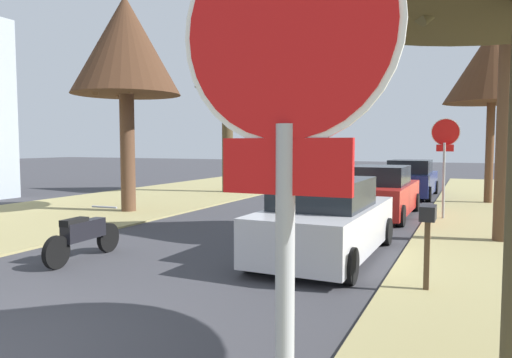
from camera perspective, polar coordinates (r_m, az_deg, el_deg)
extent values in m
cylinder|color=white|center=(1.72, 3.61, 17.48)|extent=(0.81, 0.02, 0.81)
cylinder|color=red|center=(1.72, 3.64, 17.47)|extent=(0.76, 0.04, 0.76)
cube|color=red|center=(1.67, 3.56, 1.51)|extent=(0.48, 0.03, 0.20)
cylinder|color=#9EA0A5|center=(14.84, 21.61, -0.24)|extent=(0.07, 0.43, 2.23)
cylinder|color=white|center=(15.03, 21.80, 5.26)|extent=(0.81, 0.15, 0.80)
cylinder|color=red|center=(15.04, 21.80, 5.26)|extent=(0.76, 0.15, 0.75)
cube|color=red|center=(14.96, 21.74, 3.48)|extent=(0.48, 0.06, 0.20)
cylinder|color=brown|center=(12.00, 27.68, 5.23)|extent=(0.35, 0.35, 5.00)
cylinder|color=brown|center=(19.76, 26.23, 2.82)|extent=(0.29, 0.29, 3.71)
cone|color=#472B19|center=(19.98, 26.54, 12.20)|extent=(3.42, 3.42, 2.80)
cylinder|color=brown|center=(19.87, 28.20, 9.88)|extent=(0.20, 1.28, 1.30)
cylinder|color=brown|center=(19.48, 26.80, 10.31)|extent=(0.95, 0.35, 1.46)
cylinder|color=brown|center=(16.03, -15.16, 3.00)|extent=(0.47, 0.47, 3.78)
cone|color=#442A1B|center=(16.34, -15.40, 15.23)|extent=(3.48, 3.48, 3.14)
cylinder|color=brown|center=(16.44, -17.78, 11.51)|extent=(0.74, 1.58, 1.27)
cylinder|color=brown|center=(16.54, -15.12, 11.30)|extent=(0.91, 0.66, 1.11)
cylinder|color=brown|center=(15.74, -16.44, 12.76)|extent=(1.31, 0.39, 1.71)
cylinder|color=#483A23|center=(21.84, -3.44, 4.70)|extent=(0.50, 0.50, 4.76)
cone|color=#3A2B18|center=(22.23, -3.48, 14.97)|extent=(2.96, 2.96, 3.16)
cylinder|color=#483A23|center=(22.62, -3.71, 12.00)|extent=(1.17, 0.97, 1.16)
cylinder|color=#483A23|center=(22.33, -4.53, 11.94)|extent=(0.36, 1.15, 1.04)
cube|color=#BCBCC1|center=(9.54, 8.46, -5.75)|extent=(1.88, 4.42, 0.85)
cube|color=black|center=(9.24, 8.12, -1.66)|extent=(1.63, 2.04, 0.56)
cylinder|color=black|center=(11.40, 6.65, -5.59)|extent=(0.21, 0.60, 0.60)
cylinder|color=black|center=(10.98, 15.33, -6.09)|extent=(0.21, 0.60, 0.60)
cylinder|color=black|center=(8.40, -0.64, -9.10)|extent=(0.21, 0.60, 0.60)
cylinder|color=black|center=(7.82, 11.10, -10.18)|extent=(0.21, 0.60, 0.60)
cube|color=red|center=(15.18, 14.66, -2.15)|extent=(1.88, 4.42, 0.85)
cube|color=black|center=(14.90, 14.55, 0.45)|extent=(1.63, 2.04, 0.56)
cylinder|color=black|center=(16.99, 12.78, -2.44)|extent=(0.21, 0.60, 0.60)
cylinder|color=black|center=(16.71, 18.62, -2.67)|extent=(0.21, 0.60, 0.60)
cylinder|color=black|center=(13.81, 9.81, -3.91)|extent=(0.21, 0.60, 0.60)
cylinder|color=black|center=(13.46, 16.99, -4.24)|extent=(0.21, 0.60, 0.60)
cube|color=navy|center=(21.31, 18.07, -0.44)|extent=(1.88, 4.42, 0.85)
cube|color=black|center=(21.05, 18.04, 1.43)|extent=(1.63, 2.04, 0.56)
cylinder|color=black|center=(23.08, 16.42, -0.79)|extent=(0.21, 0.60, 0.60)
cylinder|color=black|center=(22.89, 20.73, -0.93)|extent=(0.21, 0.60, 0.60)
cylinder|color=black|center=(19.84, 14.96, -1.54)|extent=(0.21, 0.60, 0.60)
cylinder|color=black|center=(19.61, 19.97, -1.72)|extent=(0.21, 0.60, 0.60)
cylinder|color=black|center=(10.38, -17.32, -6.72)|extent=(0.14, 0.61, 0.60)
cylinder|color=black|center=(9.30, -22.85, -8.12)|extent=(0.14, 0.61, 0.60)
cube|color=black|center=(9.78, -19.97, -5.78)|extent=(0.31, 1.03, 0.36)
cube|color=black|center=(9.56, -20.97, -4.81)|extent=(0.26, 0.57, 0.12)
cylinder|color=#9EA0A5|center=(10.20, -17.75, -3.22)|extent=(0.60, 0.08, 0.04)
cube|color=brown|center=(7.64, 19.82, -8.57)|extent=(0.08, 0.08, 1.05)
cube|color=black|center=(7.53, 19.94, -3.85)|extent=(0.22, 0.44, 0.22)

